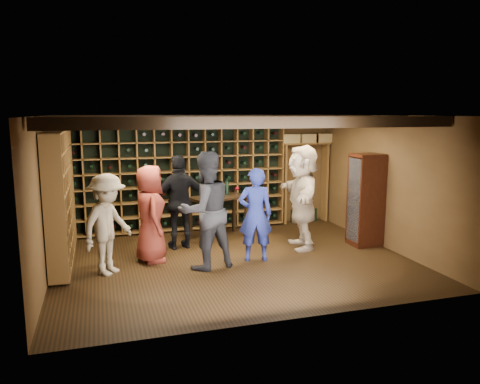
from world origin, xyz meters
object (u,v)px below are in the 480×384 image
object	(u,v)px
guest_beige	(302,197)
tasting_table	(218,201)
guest_woman_black	(180,202)
guest_khaki	(107,225)
man_grey_suit	(206,211)
guest_red_floral	(150,214)
display_cabinet	(366,202)
man_blue_shirt	(255,215)

from	to	relation	value
guest_beige	tasting_table	bearing A→B (deg)	-118.51
guest_woman_black	guest_khaki	size ratio (longest dim) A/B	1.10
man_grey_suit	tasting_table	bearing A→B (deg)	-125.76
guest_woman_black	guest_red_floral	bearing A→B (deg)	38.50
display_cabinet	guest_khaki	xyz separation A→B (m)	(-4.81, -0.29, -0.05)
guest_woman_black	guest_khaki	xyz separation A→B (m)	(-1.35, -1.10, -0.08)
man_grey_suit	guest_beige	xyz separation A→B (m)	(2.02, 0.66, 0.01)
guest_red_floral	guest_beige	xyz separation A→B (m)	(2.85, 0.04, 0.14)
man_blue_shirt	guest_khaki	xyz separation A→B (m)	(-2.46, 0.02, -0.01)
display_cabinet	man_blue_shirt	distance (m)	2.37
display_cabinet	guest_woman_black	size ratio (longest dim) A/B	0.98
man_grey_suit	guest_red_floral	bearing A→B (deg)	-52.36
guest_red_floral	guest_khaki	size ratio (longest dim) A/B	1.04
man_grey_suit	guest_khaki	bearing A→B (deg)	-21.50
guest_woman_black	man_grey_suit	bearing A→B (deg)	92.08
tasting_table	guest_khaki	bearing A→B (deg)	-159.84
man_blue_shirt	guest_khaki	size ratio (longest dim) A/B	1.01
display_cabinet	tasting_table	bearing A→B (deg)	152.56
display_cabinet	guest_khaki	distance (m)	4.82
guest_beige	tasting_table	xyz separation A→B (m)	(-1.35, 1.14, -0.22)
display_cabinet	man_grey_suit	xyz separation A→B (m)	(-3.26, -0.46, 0.11)
guest_woman_black	man_blue_shirt	bearing A→B (deg)	127.90
guest_khaki	tasting_table	world-z (taller)	guest_khaki
man_blue_shirt	guest_woman_black	world-z (taller)	guest_woman_black
guest_red_floral	guest_beige	bearing A→B (deg)	-92.47
display_cabinet	tasting_table	size ratio (longest dim) A/B	1.39
guest_woman_black	guest_beige	world-z (taller)	guest_beige
man_grey_suit	guest_woman_black	xyz separation A→B (m)	(-0.21, 1.26, -0.08)
man_blue_shirt	tasting_table	size ratio (longest dim) A/B	1.29
guest_woman_black	tasting_table	world-z (taller)	guest_woman_black
man_grey_suit	guest_woman_black	size ratio (longest dim) A/B	1.09
man_blue_shirt	guest_khaki	world-z (taller)	man_blue_shirt
guest_red_floral	guest_woman_black	world-z (taller)	guest_woman_black
guest_red_floral	guest_woman_black	size ratio (longest dim) A/B	0.94
guest_beige	guest_woman_black	bearing A→B (deg)	-93.51
man_grey_suit	guest_beige	bearing A→B (deg)	-177.22
guest_khaki	guest_beige	xyz separation A→B (m)	(3.57, 0.50, 0.17)
display_cabinet	man_blue_shirt	xyz separation A→B (m)	(-2.35, -0.31, -0.04)
man_blue_shirt	tasting_table	world-z (taller)	man_blue_shirt
guest_woman_black	tasting_table	bearing A→B (deg)	-155.55
man_blue_shirt	guest_khaki	distance (m)	2.46
display_cabinet	guest_woman_black	xyz separation A→B (m)	(-3.47, 0.81, 0.03)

